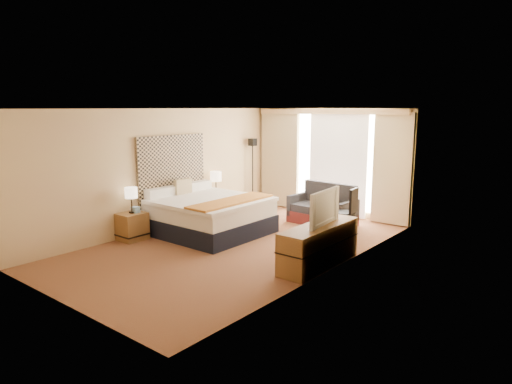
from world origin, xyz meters
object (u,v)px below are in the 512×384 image
Objects in this scene: media_dresser at (319,245)px; lamp_right at (216,177)px; floor_lamp at (253,159)px; nightstand_left at (132,226)px; bed at (208,215)px; television at (319,207)px; loveseat at (323,211)px; desk_chair at (347,215)px; lamp_left at (131,193)px; nightstand_right at (218,206)px.

lamp_right reaches higher than media_dresser.
nightstand_left is at bearing -89.55° from floor_lamp.
floor_lamp reaches higher than bed.
bed is at bearing 79.85° from television.
loveseat is 1.48× the size of television.
lamp_right is (-0.86, 1.14, 0.59)m from bed.
loveseat reaches higher than media_dresser.
lamp_right is at bearing -179.66° from desk_chair.
desk_chair is (2.44, 1.57, 0.06)m from bed.
nightstand_left is 4.23m from loveseat.
lamp_left reaches higher than nightstand_left.
lamp_left is at bearing -89.69° from nightstand_right.
loveseat is at bearing 24.30° from nightstand_right.
loveseat is at bearing 119.15° from media_dresser.
nightstand_left is 2.50m from nightstand_right.
desk_chair is at bearing 41.91° from lamp_left.
nightstand_left is at bearing -164.16° from media_dresser.
lamp_left is at bearing 101.32° from television.
television is (1.34, -2.44, 0.69)m from loveseat.
television is at bearing 16.87° from lamp_left.
bed is 1.21× the size of floor_lamp.
bed is 3.95× the size of lamp_right.
lamp_left is at bearing -89.35° from floor_lamp.
nightstand_right is at bearing 124.75° from bed.
nightstand_right is at bearing 90.31° from lamp_left.
television is (3.65, -1.39, 0.72)m from nightstand_right.
bed is 2.79m from floor_lamp.
media_dresser is 3.21× the size of lamp_right.
nightstand_left is 0.98× the size of lamp_right.
bed is at bearing -120.50° from loveseat.
lamp_left is 2.47m from lamp_right.
lamp_left is at bearing -119.26° from loveseat.
television is (3.70, -1.37, 0.01)m from lamp_right.
nightstand_left is 1.57m from bed.
floor_lamp is 3.86m from lamp_left.
media_dresser is 2.85m from loveseat.
floor_lamp is at bearing 90.65° from lamp_left.
bed is 2.91m from television.
floor_lamp reaches higher than desk_chair.
television is (0.40, -1.80, 0.54)m from desk_chair.
loveseat is (2.31, 3.54, 0.03)m from nightstand_left.
nightstand_right is 3.28m from desk_chair.
lamp_right is at bearing 159.16° from media_dresser.
lamp_right reaches higher than lamp_left.
lamp_right reaches higher than nightstand_left.
floor_lamp reaches higher than media_dresser.
bed is at bearing -55.25° from nightstand_right.
floor_lamp is (-2.34, 0.30, 0.99)m from loveseat.
media_dresser is (3.70, 1.05, 0.07)m from nightstand_left.
nightstand_right is at bearing 63.55° from television.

